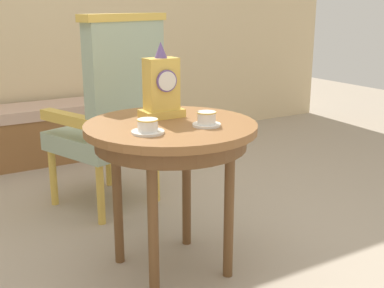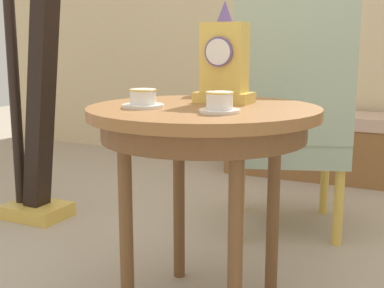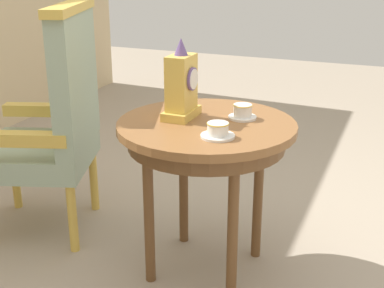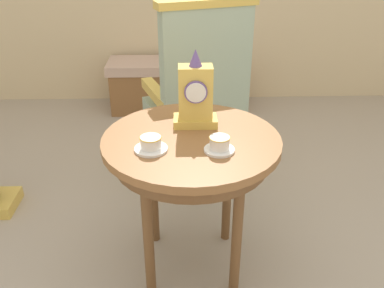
% 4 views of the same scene
% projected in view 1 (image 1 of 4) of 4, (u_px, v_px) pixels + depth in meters
% --- Properties ---
extents(ground_plane, '(10.00, 10.00, 0.00)m').
position_uv_depth(ground_plane, '(164.00, 267.00, 2.35)').
color(ground_plane, tan).
extents(side_table, '(0.75, 0.75, 0.70)m').
position_uv_depth(side_table, '(171.00, 141.00, 2.18)').
color(side_table, brown).
rests_on(side_table, ground).
extents(teacup_left, '(0.13, 0.13, 0.06)m').
position_uv_depth(teacup_left, '(148.00, 127.00, 1.98)').
color(teacup_left, white).
rests_on(teacup_left, side_table).
extents(teacup_right, '(0.12, 0.12, 0.06)m').
position_uv_depth(teacup_right, '(207.00, 119.00, 2.10)').
color(teacup_right, white).
rests_on(teacup_right, side_table).
extents(mantel_clock, '(0.19, 0.11, 0.34)m').
position_uv_depth(mantel_clock, '(162.00, 88.00, 2.23)').
color(mantel_clock, gold).
rests_on(mantel_clock, side_table).
extents(armchair, '(0.68, 0.68, 1.14)m').
position_uv_depth(armchair, '(113.00, 111.00, 2.89)').
color(armchair, '#9EB299').
rests_on(armchair, ground).
extents(window_bench, '(1.17, 0.40, 0.44)m').
position_uv_depth(window_bench, '(40.00, 133.00, 3.87)').
color(window_bench, '#CCA893').
rests_on(window_bench, ground).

